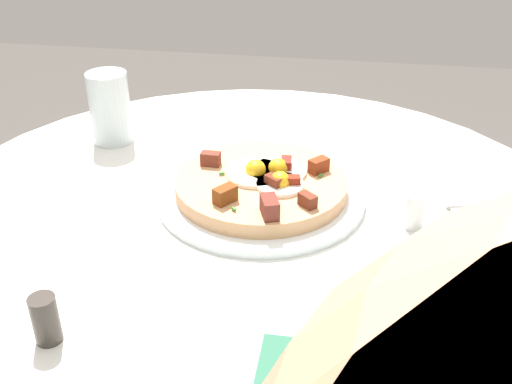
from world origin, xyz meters
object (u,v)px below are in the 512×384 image
(pepper_shaker, at_px, (45,319))
(dining_table, at_px, (251,305))
(knife, at_px, (507,201))
(pizza_plate, at_px, (261,195))
(salt_shaker, at_px, (415,211))
(breakfast_pizza, at_px, (262,184))
(bread_plate, at_px, (362,381))
(water_glass, at_px, (110,108))

(pepper_shaker, bearing_deg, dining_table, 150.62)
(knife, bearing_deg, pizza_plate, 171.34)
(salt_shaker, bearing_deg, breakfast_pizza, -99.86)
(dining_table, bearing_deg, pizza_plate, 163.58)
(pizza_plate, height_order, bread_plate, pizza_plate)
(bread_plate, xyz_separation_m, knife, (-0.37, 0.20, 0.00))
(breakfast_pizza, height_order, salt_shaker, breakfast_pizza)
(pizza_plate, relative_size, water_glass, 2.46)
(knife, relative_size, water_glass, 1.48)
(bread_plate, relative_size, water_glass, 1.52)
(bread_plate, xyz_separation_m, pepper_shaker, (-0.01, -0.32, 0.02))
(bread_plate, distance_m, water_glass, 0.65)
(pizza_plate, height_order, salt_shaker, salt_shaker)
(dining_table, bearing_deg, pepper_shaker, -29.38)
(water_glass, bearing_deg, pepper_shaker, 13.13)
(pizza_plate, distance_m, knife, 0.35)
(pizza_plate, bearing_deg, water_glass, -118.62)
(pepper_shaker, bearing_deg, pizza_plate, 151.79)
(water_glass, height_order, salt_shaker, water_glass)
(dining_table, xyz_separation_m, salt_shaker, (0.01, 0.22, 0.20))
(pizza_plate, height_order, water_glass, water_glass)
(bread_plate, relative_size, salt_shaker, 3.79)
(dining_table, height_order, salt_shaker, salt_shaker)
(pizza_plate, height_order, breakfast_pizza, breakfast_pizza)
(water_glass, bearing_deg, bread_plate, 41.85)
(pizza_plate, xyz_separation_m, bread_plate, (0.33, 0.15, -0.00))
(pizza_plate, distance_m, bread_plate, 0.36)
(salt_shaker, bearing_deg, pizza_plate, -100.03)
(pizza_plate, bearing_deg, salt_shaker, 79.97)
(dining_table, relative_size, water_glass, 7.90)
(breakfast_pizza, xyz_separation_m, knife, (-0.04, 0.34, -0.02))
(salt_shaker, bearing_deg, bread_plate, -12.21)
(pizza_plate, height_order, pepper_shaker, pepper_shaker)
(knife, bearing_deg, dining_table, 176.10)
(dining_table, height_order, pizza_plate, pizza_plate)
(dining_table, distance_m, water_glass, 0.40)
(dining_table, distance_m, knife, 0.41)
(pizza_plate, relative_size, bread_plate, 1.62)
(bread_plate, bearing_deg, water_glass, -138.15)
(salt_shaker, distance_m, pepper_shaker, 0.48)
(knife, relative_size, salt_shaker, 3.71)
(dining_table, relative_size, pizza_plate, 3.21)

